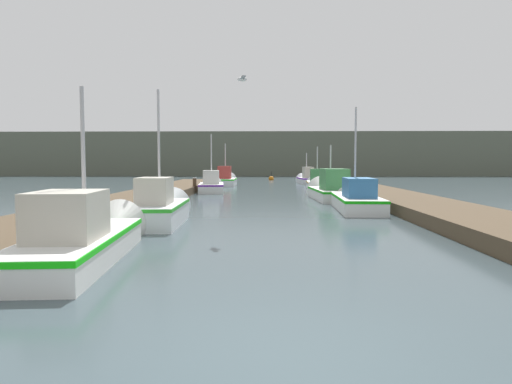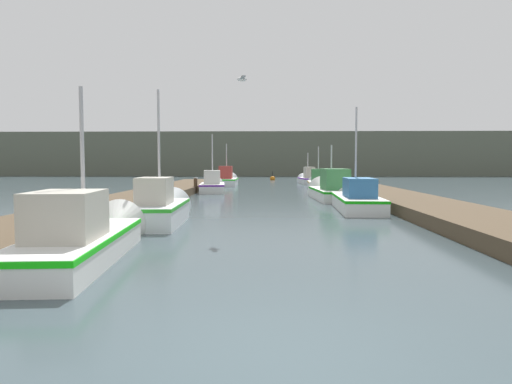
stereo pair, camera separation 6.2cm
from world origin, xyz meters
TOP-DOWN VIEW (x-y plane):
  - ground_plane at (0.00, 0.00)m, footprint 200.00×200.00m
  - dock_left at (-6.05, 16.00)m, footprint 2.97×40.00m
  - dock_right at (6.05, 16.00)m, footprint 2.97×40.00m
  - distant_shore_ridge at (0.00, 66.18)m, footprint 120.00×16.00m
  - fishing_boat_0 at (-3.77, 4.75)m, footprint 1.92×5.93m
  - fishing_boat_1 at (-3.50, 10.01)m, footprint 1.65×4.71m
  - fishing_boat_2 at (3.57, 14.97)m, footprint 1.80×6.59m
  - fishing_boat_3 at (3.23, 19.74)m, footprint 2.02×6.08m
  - fishing_boat_4 at (-3.75, 25.47)m, footprint 1.98×5.02m
  - fishing_boat_5 at (3.57, 29.10)m, footprint 1.60×4.57m
  - fishing_boat_6 at (-3.57, 33.72)m, footprint 1.76×5.12m
  - fishing_boat_7 at (3.48, 37.28)m, footprint 1.70×4.72m
  - mooring_piling_0 at (-4.61, 23.83)m, footprint 0.27×0.27m
  - mooring_piling_1 at (-4.75, 37.42)m, footprint 0.30×0.30m
  - mooring_piling_2 at (-4.67, 17.01)m, footprint 0.30×0.30m
  - channel_buoy at (0.35, 44.95)m, footprint 0.56×0.56m
  - seagull_lead at (-0.80, 8.65)m, footprint 0.31×0.56m

SIDE VIEW (x-z plane):
  - ground_plane at x=0.00m, z-range 0.00..0.00m
  - channel_buoy at x=0.35m, z-range -0.37..0.69m
  - dock_left at x=-6.05m, z-range 0.00..0.44m
  - dock_right at x=6.05m, z-range 0.00..0.44m
  - fishing_boat_4 at x=-3.75m, z-range -1.69..2.51m
  - fishing_boat_2 at x=3.57m, z-range -1.90..2.75m
  - fishing_boat_0 at x=-3.77m, z-range -1.49..2.37m
  - fishing_boat_5 at x=3.57m, z-range -1.30..2.19m
  - fishing_boat_7 at x=3.48m, z-range -1.12..2.01m
  - fishing_boat_6 at x=-3.57m, z-range -1.53..2.45m
  - fishing_boat_1 at x=-3.50m, z-range -1.79..2.76m
  - fishing_boat_3 at x=3.23m, z-range -1.20..2.18m
  - mooring_piling_0 at x=-4.61m, z-range 0.01..0.99m
  - mooring_piling_2 at x=-4.67m, z-range 0.01..1.09m
  - mooring_piling_1 at x=-4.75m, z-range 0.01..1.11m
  - distant_shore_ridge at x=0.00m, z-range 0.00..6.16m
  - seagull_lead at x=-0.80m, z-range 4.24..4.36m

